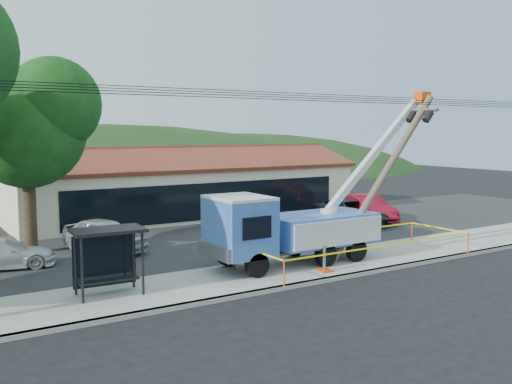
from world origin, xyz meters
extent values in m
plane|color=black|center=(0.00, 0.00, 0.00)|extent=(120.00, 120.00, 0.00)
cube|color=#A29F98|center=(0.00, 2.10, 0.07)|extent=(60.00, 0.25, 0.15)
cube|color=#A29F98|center=(0.00, 4.00, 0.07)|extent=(60.00, 4.00, 0.15)
cube|color=#28282B|center=(0.00, 12.00, 0.05)|extent=(60.00, 12.00, 0.10)
cube|color=beige|center=(4.00, 20.00, 1.70)|extent=(22.00, 8.00, 3.40)
cube|color=black|center=(4.00, 15.98, 1.43)|extent=(18.04, 0.08, 2.21)
cube|color=brown|center=(4.00, 18.00, 3.90)|extent=(22.50, 4.53, 1.52)
cube|color=brown|center=(4.00, 22.00, 3.90)|extent=(22.50, 4.53, 1.52)
cube|color=brown|center=(4.00, 20.00, 4.55)|extent=(22.50, 0.30, 0.25)
cylinder|color=#332316|center=(-7.00, 13.00, 2.09)|extent=(0.56, 0.56, 4.18)
sphere|color=#0F3A12|center=(-7.00, 13.00, 5.70)|extent=(5.25, 5.25, 5.25)
sphere|color=#0F3A12|center=(-5.95, 12.30, 6.84)|extent=(4.20, 4.20, 4.20)
ellipsoid|color=#1A3513|center=(10.00, 55.00, 0.00)|extent=(89.60, 64.00, 32.00)
ellipsoid|color=#1A3513|center=(30.00, 55.00, 0.00)|extent=(72.80, 52.00, 26.00)
cylinder|color=black|center=(0.00, 3.10, 6.80)|extent=(60.00, 0.02, 0.02)
cylinder|color=black|center=(0.00, 3.60, 6.92)|extent=(60.00, 0.02, 0.02)
cylinder|color=black|center=(0.00, 4.10, 7.04)|extent=(60.00, 0.02, 0.02)
cylinder|color=black|center=(0.00, 4.50, 7.16)|extent=(60.00, 0.02, 0.02)
cylinder|color=black|center=(-0.79, 3.55, 0.63)|extent=(0.94, 0.31, 0.94)
cylinder|color=black|center=(-0.79, 5.74, 0.63)|extent=(0.94, 0.31, 0.94)
cylinder|color=black|center=(2.55, 3.55, 0.63)|extent=(0.94, 0.31, 0.94)
cylinder|color=black|center=(2.55, 5.74, 0.63)|extent=(0.94, 0.31, 0.94)
cylinder|color=black|center=(4.22, 3.55, 0.63)|extent=(0.94, 0.31, 0.94)
cylinder|color=black|center=(4.22, 5.74, 0.63)|extent=(0.94, 0.31, 0.94)
cube|color=black|center=(1.93, 4.64, 0.89)|extent=(6.89, 1.04, 0.26)
cube|color=#3163AF|center=(-0.89, 4.64, 1.93)|extent=(2.09, 2.50, 2.19)
cube|color=silver|center=(-0.89, 4.64, 3.08)|extent=(2.09, 2.50, 0.13)
cube|color=black|center=(-1.88, 4.64, 2.09)|extent=(0.08, 1.88, 0.94)
cube|color=gray|center=(-1.99, 4.64, 1.10)|extent=(0.16, 2.40, 0.52)
cube|color=#3163AF|center=(3.07, 4.64, 1.51)|extent=(4.80, 2.50, 1.25)
cylinder|color=silver|center=(3.60, 4.64, 1.98)|extent=(0.73, 0.73, 0.63)
cube|color=silver|center=(6.29, 4.64, 4.72)|extent=(5.59, 0.29, 5.17)
cube|color=gray|center=(6.61, 4.64, 4.98)|extent=(3.36, 0.19, 3.11)
cube|color=#FE510D|center=(8.99, 4.44, 7.20)|extent=(0.63, 0.52, 0.52)
cube|color=#FE510D|center=(1.93, 2.87, 0.20)|extent=(0.47, 0.47, 0.08)
cube|color=#FE510D|center=(4.64, 6.42, 0.20)|extent=(0.47, 0.47, 0.08)
cylinder|color=brown|center=(6.10, 3.96, 3.68)|extent=(6.02, 0.31, 7.25)
cube|color=brown|center=(8.49, 3.96, 6.60)|extent=(0.17, 1.77, 0.17)
cylinder|color=black|center=(8.30, 4.45, 6.30)|extent=(0.58, 0.35, 0.60)
cylinder|color=black|center=(8.30, 3.46, 6.30)|extent=(0.58, 0.35, 0.60)
cylinder|color=black|center=(-7.23, 3.86, 1.23)|extent=(0.10, 0.10, 2.18)
cylinder|color=black|center=(-5.23, 3.73, 1.23)|extent=(0.10, 0.10, 2.18)
cylinder|color=black|center=(-7.16, 4.94, 1.23)|extent=(0.10, 0.10, 2.18)
cylinder|color=black|center=(-5.16, 4.82, 1.23)|extent=(0.10, 0.10, 2.18)
cube|color=black|center=(-6.19, 4.34, 2.36)|extent=(2.45, 1.60, 0.11)
cube|color=black|center=(-6.16, 4.93, 1.23)|extent=(2.18, 0.18, 1.82)
cube|color=black|center=(-6.19, 4.34, 0.64)|extent=(2.02, 0.49, 0.07)
cylinder|color=#FE510D|center=(-0.62, 2.01, 0.64)|extent=(0.06, 0.06, 0.98)
cylinder|color=#FE510D|center=(9.55, 2.01, 0.64)|extent=(0.06, 0.06, 0.98)
cylinder|color=#FE510D|center=(9.55, 5.33, 0.64)|extent=(0.06, 0.06, 0.98)
cylinder|color=#FE510D|center=(-0.62, 5.33, 0.64)|extent=(0.06, 0.06, 0.98)
cube|color=yellow|center=(4.47, 2.01, 1.08)|extent=(10.17, 0.01, 0.06)
cube|color=yellow|center=(9.55, 3.67, 1.08)|extent=(0.01, 3.32, 0.06)
cube|color=yellow|center=(4.47, 5.33, 1.08)|extent=(10.17, 0.01, 0.06)
cube|color=yellow|center=(-0.62, 3.67, 1.08)|extent=(0.01, 3.32, 0.06)
imported|color=#B4B7BC|center=(-4.09, 11.44, 0.00)|extent=(3.34, 4.87, 1.54)
imported|color=maroon|center=(12.20, 11.36, 0.00)|extent=(2.87, 5.22, 1.63)
imported|color=silver|center=(-8.70, 10.44, 0.00)|extent=(4.45, 2.42, 1.22)
imported|color=black|center=(10.69, 11.17, 0.00)|extent=(2.78, 5.40, 1.46)
camera|label=1|loc=(-12.11, -14.17, 5.71)|focal=40.00mm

